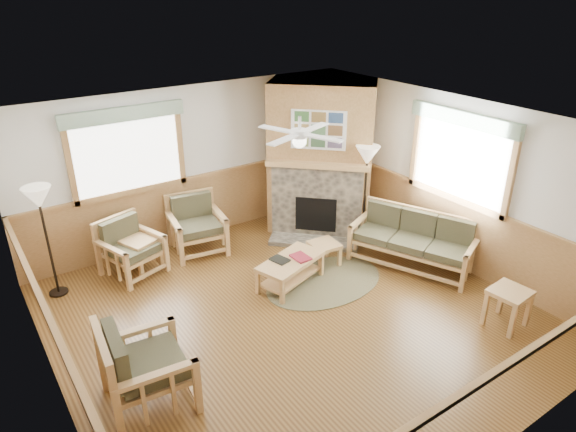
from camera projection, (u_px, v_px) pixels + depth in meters
floor at (293, 315)px, 7.14m from camera, size 6.00×6.00×0.01m
ceiling at (294, 125)px, 6.00m from camera, size 6.00×6.00×0.01m
wall_back at (193, 165)px, 8.80m from camera, size 6.00×0.02×2.70m
wall_front at (498, 358)px, 4.33m from camera, size 6.00×0.02×2.70m
wall_left at (43, 305)px, 5.02m from camera, size 0.02×6.00×2.70m
wall_right at (448, 181)px, 8.11m from camera, size 0.02×6.00×2.70m
wainscot at (293, 281)px, 6.90m from camera, size 6.00×6.00×1.10m
fireplace at (321, 158)px, 9.15m from camera, size 3.11×3.11×2.70m
window_back at (121, 105)px, 7.71m from camera, size 1.90×0.16×1.50m
window_right at (468, 109)px, 7.45m from camera, size 0.16×1.90×1.50m
ceiling_fan at (300, 119)px, 6.39m from camera, size 1.59×1.59×0.36m
sofa at (412, 241)px, 8.19m from camera, size 2.07×1.48×0.88m
armchair_back_left at (131, 248)px, 7.98m from camera, size 1.00×1.00×0.89m
armchair_back_right at (197, 225)px, 8.63m from camera, size 0.97×0.97×0.95m
armchair_left at (147, 365)px, 5.49m from camera, size 0.98×0.98×1.00m
coffee_table at (291, 272)px, 7.77m from camera, size 1.19×0.84×0.43m
end_table_chairs at (142, 254)px, 8.14m from camera, size 0.63×0.62×0.55m
end_table_sofa at (507, 308)px, 6.83m from camera, size 0.52×0.50×0.54m
footstool at (324, 254)px, 8.34m from camera, size 0.48×0.48×0.38m
braided_rug at (324, 282)px, 7.91m from camera, size 2.39×2.39×0.01m
floor_lamp_left at (48, 242)px, 7.28m from camera, size 0.52×0.52×1.71m
floor_lamp_right at (365, 195)px, 8.77m from camera, size 0.41×0.41×1.77m
book_red at (301, 256)px, 7.71m from camera, size 0.23×0.30×0.03m
book_dark at (280, 259)px, 7.65m from camera, size 0.26×0.31×0.03m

